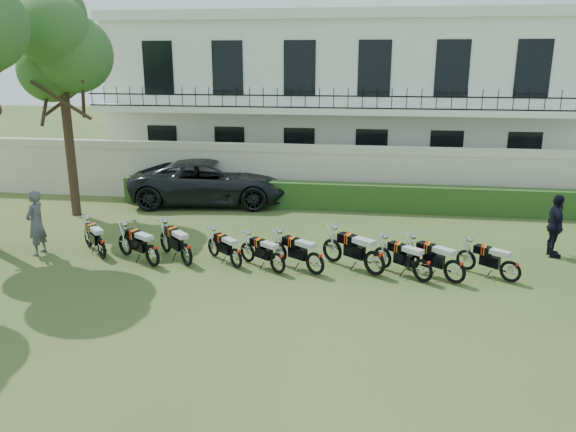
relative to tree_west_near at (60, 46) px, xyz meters
name	(u,v)px	position (x,y,z in m)	size (l,w,h in m)	color
ground	(306,281)	(8.96, -5.00, -5.89)	(100.00, 100.00, 0.00)	#324E1F
perimeter_wall	(331,174)	(8.96, 3.00, -4.72)	(30.00, 0.35, 2.30)	beige
hedge	(356,197)	(9.96, 2.20, -5.39)	(18.00, 0.60, 1.00)	#234619
building	(342,97)	(8.96, 8.96, -2.18)	(20.40, 9.60, 7.40)	white
tree_west_near	(60,46)	(0.00, 0.00, 0.00)	(3.40, 3.20, 7.90)	#473323
motorcycle_0	(101,244)	(3.08, -4.28, -5.42)	(1.36, 1.41, 1.02)	black
motorcycle_1	(152,250)	(4.73, -4.66, -5.40)	(1.68, 1.16, 1.06)	black
motorcycle_2	(186,249)	(5.62, -4.46, -5.39)	(1.46, 1.47, 1.08)	black
motorcycle_3	(236,253)	(6.99, -4.41, -5.46)	(1.31, 1.23, 0.94)	black
motorcycle_4	(278,258)	(8.17, -4.64, -5.44)	(1.47, 1.12, 0.96)	black
motorcycle_5	(315,258)	(9.15, -4.59, -5.41)	(1.65, 1.12, 1.04)	black
motorcycle_6	(375,257)	(10.68, -4.42, -5.36)	(1.76, 1.31, 1.14)	black
motorcycle_7	(423,265)	(11.89, -4.68, -5.41)	(1.52, 1.26, 1.03)	black
motorcycle_8	(455,266)	(12.67, -4.67, -5.40)	(1.60, 1.27, 1.06)	black
motorcycle_9	(511,266)	(14.08, -4.36, -5.44)	(1.48, 1.11, 0.97)	black
suv	(211,182)	(4.34, 2.43, -5.04)	(2.82, 6.13, 1.70)	black
inspector	(36,223)	(1.06, -4.14, -4.95)	(0.69, 0.45, 1.88)	#5B5B60
officer_5	(555,226)	(15.73, -2.11, -4.98)	(1.07, 0.45, 1.83)	black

